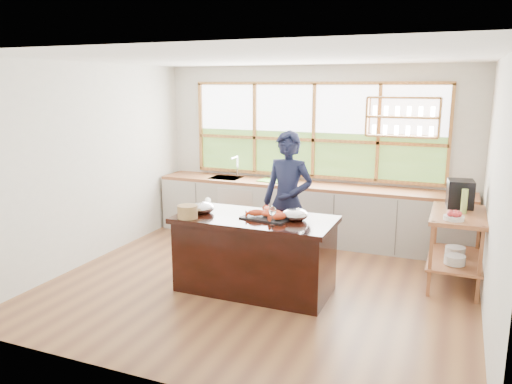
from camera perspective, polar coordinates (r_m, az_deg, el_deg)
The scene contains 18 objects.
ground_plane at distance 6.26m, azimuth 0.58°, elevation -10.43°, with size 5.00×5.00×0.00m, color #8F5D36.
room_shell at distance 6.28m, azimuth 2.56°, elevation 6.19°, with size 5.02×4.52×2.71m.
back_counter at distance 7.87m, azimuth 5.70°, elevation -2.24°, with size 4.90×0.63×0.90m.
right_shelf_unit at distance 6.51m, azimuth 21.95°, elevation -4.80°, with size 0.62×1.10×0.90m.
island at distance 5.92m, azimuth -0.13°, elevation -7.07°, with size 1.85×0.90×0.90m.
cook at distance 6.44m, azimuth 3.64°, elevation -1.19°, with size 0.67×0.44×1.84m, color #151933.
potted_plant at distance 7.90m, azimuth 3.61°, elevation 2.09°, with size 0.13×0.09×0.25m, color slate.
cutting_board at distance 7.94m, azimuth 1.82°, elevation 1.31°, with size 0.40×0.30×0.01m, color #62BA36.
espresso_machine at distance 6.72m, azimuth 22.30°, elevation -0.19°, with size 0.30×0.32×0.35m, color black.
wine_bottle at distance 6.43m, azimuth 22.71°, elevation -0.99°, with size 0.07×0.07×0.30m, color #9EC059.
fruit_bowl at distance 6.09m, azimuth 21.69°, elevation -2.59°, with size 0.23×0.23×0.11m.
slate_board at distance 5.76m, azimuth 1.37°, elevation -2.89°, with size 0.55×0.40×0.02m, color black.
lobster_pile at distance 5.74m, azimuth 1.57°, elevation -2.45°, with size 0.52×0.44×0.08m.
mixing_bowl_left at distance 6.02m, azimuth -6.10°, elevation -1.79°, with size 0.28×0.28×0.14m, color silver.
mixing_bowl_right at distance 5.68m, azimuth 4.50°, elevation -2.59°, with size 0.30×0.30×0.14m, color silver.
wine_glass at distance 5.40m, azimuth 1.89°, elevation -2.25°, with size 0.08×0.08×0.22m.
wicker_basket at distance 5.80m, azimuth -7.83°, elevation -2.25°, with size 0.23×0.23×0.15m, color #A47D50.
parchment_roll at distance 6.33m, azimuth -5.55°, elevation -1.28°, with size 0.08×0.08×0.30m, color white.
Camera 1 is at (2.13, -5.37, 2.41)m, focal length 35.00 mm.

